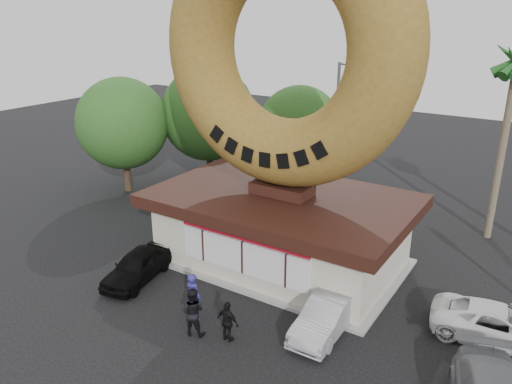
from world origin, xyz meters
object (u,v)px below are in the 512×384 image
object	(u,v)px
donut_shop	(281,226)
person_center	(193,312)
car_black	(137,266)
street_lamp	(338,122)
giant_donut	(285,50)
car_silver	(326,316)
person_left	(193,297)
person_right	(228,322)
car_white	(499,324)

from	to	relation	value
donut_shop	person_center	distance (m)	6.42
donut_shop	person_center	xyz separation A→B (m)	(0.12, -6.36, -0.86)
car_black	street_lamp	bearing A→B (deg)	69.63
donut_shop	giant_donut	size ratio (longest dim) A/B	1.00
car_black	car_silver	distance (m)	8.38
street_lamp	person_center	size ratio (longest dim) A/B	4.39
person_center	car_black	distance (m)	4.73
person_left	person_right	world-z (taller)	person_left
donut_shop	car_white	size ratio (longest dim) A/B	2.48
street_lamp	person_left	bearing A→B (deg)	-84.82
person_right	car_black	distance (m)	5.84
street_lamp	car_white	world-z (taller)	street_lamp
donut_shop	person_right	world-z (taller)	donut_shop
person_center	car_silver	size ratio (longest dim) A/B	0.47
donut_shop	street_lamp	distance (m)	10.54
person_right	car_silver	xyz separation A→B (m)	(2.62, 2.37, -0.13)
street_lamp	donut_shop	bearing A→B (deg)	-79.50
car_black	car_white	distance (m)	14.11
giant_donut	street_lamp	bearing A→B (deg)	100.51
giant_donut	car_white	world-z (taller)	giant_donut
giant_donut	person_center	bearing A→B (deg)	-88.89
person_right	car_black	bearing A→B (deg)	-9.69
street_lamp	car_silver	distance (m)	15.36
car_silver	giant_donut	bearing A→B (deg)	136.24
person_center	donut_shop	bearing A→B (deg)	-107.40
street_lamp	car_white	size ratio (longest dim) A/B	1.77
car_black	person_right	bearing A→B (deg)	-23.85
person_left	giant_donut	bearing A→B (deg)	-84.82
car_white	giant_donut	bearing A→B (deg)	77.77
giant_donut	street_lamp	size ratio (longest dim) A/B	1.40
giant_donut	person_center	world-z (taller)	giant_donut
donut_shop	car_black	distance (m)	6.47
person_left	person_center	size ratio (longest dim) A/B	1.05
street_lamp	person_right	world-z (taller)	street_lamp
giant_donut	person_left	distance (m)	10.16
street_lamp	car_white	bearing A→B (deg)	-44.35
giant_donut	car_black	world-z (taller)	giant_donut
giant_donut	car_black	distance (m)	10.82
person_right	person_center	bearing A→B (deg)	18.59
donut_shop	giant_donut	bearing A→B (deg)	90.00
person_left	person_right	bearing A→B (deg)	178.05
person_center	street_lamp	bearing A→B (deg)	-101.63
donut_shop	giant_donut	xyz separation A→B (m)	(0.00, 0.02, 7.62)
giant_donut	car_black	xyz separation A→B (m)	(-4.30, -4.73, -8.73)
street_lamp	car_black	xyz separation A→B (m)	(-2.44, -14.73, -3.83)
donut_shop	car_white	bearing A→B (deg)	-5.28
giant_donut	person_center	distance (m)	10.61
person_left	car_silver	world-z (taller)	person_left
person_right	street_lamp	bearing A→B (deg)	-75.32
street_lamp	person_left	size ratio (longest dim) A/B	4.19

